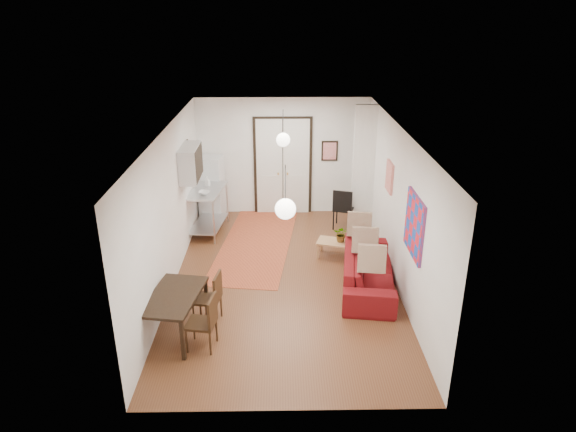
{
  "coord_description": "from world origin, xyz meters",
  "views": [
    {
      "loc": [
        -0.08,
        -8.73,
        4.93
      ],
      "look_at": [
        0.07,
        0.16,
        1.25
      ],
      "focal_mm": 32.0,
      "sensor_mm": 36.0,
      "label": 1
    }
  ],
  "objects_px": {
    "kitchen_counter": "(208,204)",
    "dining_table": "(174,299)",
    "coffee_table": "(336,243)",
    "dining_chair_near": "(207,292)",
    "dining_chair_far": "(201,315)",
    "fridge": "(212,188)",
    "black_side_chair": "(343,203)",
    "sofa": "(369,270)"
  },
  "relations": [
    {
      "from": "dining_table",
      "to": "black_side_chair",
      "type": "distance_m",
      "value": 5.36
    },
    {
      "from": "fridge",
      "to": "dining_table",
      "type": "xyz_separation_m",
      "value": [
        0.0,
        -4.92,
        -0.14
      ]
    },
    {
      "from": "dining_table",
      "to": "fridge",
      "type": "bearing_deg",
      "value": 90.0
    },
    {
      "from": "kitchen_counter",
      "to": "fridge",
      "type": "relative_size",
      "value": 0.93
    },
    {
      "from": "kitchen_counter",
      "to": "dining_table",
      "type": "xyz_separation_m",
      "value": [
        -0.01,
        -4.04,
        -0.06
      ]
    },
    {
      "from": "sofa",
      "to": "dining_chair_near",
      "type": "xyz_separation_m",
      "value": [
        -2.87,
        -1.04,
        0.17
      ]
    },
    {
      "from": "sofa",
      "to": "coffee_table",
      "type": "xyz_separation_m",
      "value": [
        -0.47,
        1.23,
        -0.04
      ]
    },
    {
      "from": "coffee_table",
      "to": "kitchen_counter",
      "type": "bearing_deg",
      "value": 154.7
    },
    {
      "from": "coffee_table",
      "to": "kitchen_counter",
      "type": "relative_size",
      "value": 0.61
    },
    {
      "from": "kitchen_counter",
      "to": "dining_chair_far",
      "type": "height_order",
      "value": "kitchen_counter"
    },
    {
      "from": "sofa",
      "to": "dining_chair_near",
      "type": "height_order",
      "value": "dining_chair_near"
    },
    {
      "from": "fridge",
      "to": "kitchen_counter",
      "type": "bearing_deg",
      "value": -81.33
    },
    {
      "from": "kitchen_counter",
      "to": "dining_table",
      "type": "distance_m",
      "value": 4.04
    },
    {
      "from": "dining_chair_near",
      "to": "black_side_chair",
      "type": "xyz_separation_m",
      "value": [
        2.72,
        3.88,
        0.06
      ]
    },
    {
      "from": "sofa",
      "to": "dining_table",
      "type": "relative_size",
      "value": 1.67
    },
    {
      "from": "kitchen_counter",
      "to": "dining_chair_near",
      "type": "distance_m",
      "value": 3.63
    },
    {
      "from": "fridge",
      "to": "dining_chair_far",
      "type": "xyz_separation_m",
      "value": [
        0.46,
        -5.18,
        -0.26
      ]
    },
    {
      "from": "sofa",
      "to": "fridge",
      "type": "height_order",
      "value": "fridge"
    },
    {
      "from": "sofa",
      "to": "dining_chair_near",
      "type": "distance_m",
      "value": 3.05
    },
    {
      "from": "black_side_chair",
      "to": "dining_chair_far",
      "type": "bearing_deg",
      "value": 77.1
    },
    {
      "from": "fridge",
      "to": "dining_table",
      "type": "bearing_deg",
      "value": -82.0
    },
    {
      "from": "coffee_table",
      "to": "kitchen_counter",
      "type": "height_order",
      "value": "kitchen_counter"
    },
    {
      "from": "coffee_table",
      "to": "fridge",
      "type": "bearing_deg",
      "value": 142.02
    },
    {
      "from": "coffee_table",
      "to": "sofa",
      "type": "bearing_deg",
      "value": -68.83
    },
    {
      "from": "dining_chair_far",
      "to": "black_side_chair",
      "type": "bearing_deg",
      "value": 158.67
    },
    {
      "from": "coffee_table",
      "to": "dining_chair_far",
      "type": "distance_m",
      "value": 3.81
    },
    {
      "from": "kitchen_counter",
      "to": "sofa",
      "type": "bearing_deg",
      "value": -29.78
    },
    {
      "from": "fridge",
      "to": "dining_chair_far",
      "type": "height_order",
      "value": "fridge"
    },
    {
      "from": "coffee_table",
      "to": "fridge",
      "type": "relative_size",
      "value": 0.56
    },
    {
      "from": "dining_chair_near",
      "to": "dining_chair_far",
      "type": "distance_m",
      "value": 0.7
    },
    {
      "from": "kitchen_counter",
      "to": "black_side_chair",
      "type": "xyz_separation_m",
      "value": [
        3.16,
        0.28,
        -0.12
      ]
    },
    {
      "from": "kitchen_counter",
      "to": "fridge",
      "type": "xyz_separation_m",
      "value": [
        -0.01,
        0.88,
        0.08
      ]
    },
    {
      "from": "fridge",
      "to": "dining_table",
      "type": "height_order",
      "value": "fridge"
    },
    {
      "from": "fridge",
      "to": "dining_chair_near",
      "type": "relative_size",
      "value": 1.74
    },
    {
      "from": "kitchen_counter",
      "to": "dining_table",
      "type": "bearing_deg",
      "value": -82.15
    },
    {
      "from": "dining_table",
      "to": "dining_chair_near",
      "type": "distance_m",
      "value": 0.65
    },
    {
      "from": "sofa",
      "to": "kitchen_counter",
      "type": "height_order",
      "value": "kitchen_counter"
    },
    {
      "from": "kitchen_counter",
      "to": "dining_table",
      "type": "height_order",
      "value": "kitchen_counter"
    },
    {
      "from": "sofa",
      "to": "fridge",
      "type": "xyz_separation_m",
      "value": [
        -3.32,
        3.45,
        0.44
      ]
    },
    {
      "from": "coffee_table",
      "to": "fridge",
      "type": "distance_m",
      "value": 3.64
    },
    {
      "from": "sofa",
      "to": "black_side_chair",
      "type": "bearing_deg",
      "value": 10.99
    },
    {
      "from": "dining_table",
      "to": "dining_chair_far",
      "type": "bearing_deg",
      "value": -29.8
    }
  ]
}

